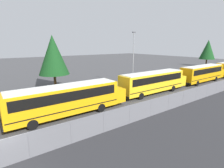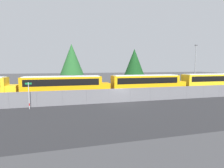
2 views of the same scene
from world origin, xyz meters
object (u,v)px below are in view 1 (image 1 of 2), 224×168
school_bus_5 (154,81)px  tree_1 (208,50)px  school_bus_4 (68,98)px  tree_0 (53,55)px  light_pole (133,57)px  school_bus_6 (203,72)px

school_bus_5 → tree_1: tree_1 is taller
school_bus_4 → tree_0: size_ratio=1.47×
light_pole → school_bus_6: bearing=-24.3°
tree_0 → tree_1: bearing=-0.5°
tree_1 → tree_0: bearing=179.5°
tree_1 → school_bus_5: bearing=-163.7°
school_bus_4 → tree_0: bearing=77.8°
school_bus_5 → tree_0: (-11.53, 12.34, 3.77)m
school_bus_4 → light_pole: (15.15, 6.40, 3.25)m
tree_0 → tree_1: 52.17m
school_bus_4 → tree_1: 56.51m
school_bus_6 → tree_0: bearing=153.9°
school_bus_5 → tree_0: tree_0 is taller
school_bus_6 → light_pole: 15.18m
tree_0 → school_bus_5: bearing=-46.9°
tree_0 → tree_1: size_ratio=1.01×
school_bus_4 → light_pole: size_ratio=1.38×
school_bus_4 → tree_1: (54.98, 12.52, 3.76)m
school_bus_6 → light_pole: size_ratio=1.38×
school_bus_6 → tree_0: 29.03m
light_pole → tree_0: size_ratio=1.07×
light_pole → tree_1: light_pole is taller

